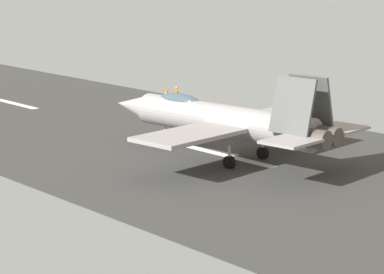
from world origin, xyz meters
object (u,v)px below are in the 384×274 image
at_px(marker_cone_mid, 276,111).
at_px(marker_cone_far, 167,91).
at_px(crew_person, 177,97).
at_px(fighter_jet, 222,119).

distance_m(marker_cone_mid, marker_cone_far, 13.61).
bearing_deg(marker_cone_mid, crew_person, 24.81).
bearing_deg(marker_cone_far, fighter_jet, 147.56).
bearing_deg(fighter_jet, marker_cone_mid, -59.63).
bearing_deg(marker_cone_mid, marker_cone_far, 0.00).
xyz_separation_m(fighter_jet, marker_cone_mid, (8.08, -13.78, -2.19)).
height_order(marker_cone_mid, marker_cone_far, same).
height_order(crew_person, marker_cone_mid, crew_person).
distance_m(fighter_jet, crew_person, 19.00).
bearing_deg(crew_person, marker_cone_far, -32.77).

